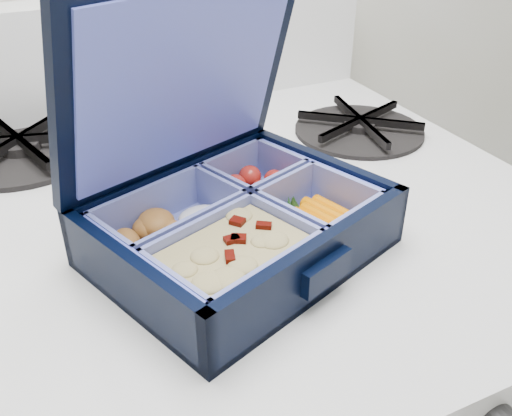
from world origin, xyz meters
name	(u,v)px	position (x,y,z in m)	size (l,w,h in m)	color
bento_box	(240,226)	(-0.52, 1.56, 0.99)	(0.24, 0.18, 0.06)	black
burner_grate	(360,124)	(-0.27, 1.73, 0.97)	(0.16, 0.16, 0.02)	black
burner_grate_rear	(20,147)	(-0.67, 1.85, 0.97)	(0.19, 0.19, 0.02)	black
fork	(215,181)	(-0.49, 1.69, 0.96)	(0.03, 0.20, 0.01)	silver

